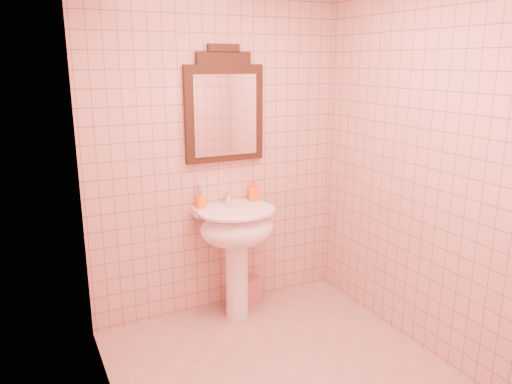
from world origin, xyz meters
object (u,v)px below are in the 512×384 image
soap_dispenser (254,190)px  towel (250,290)px  mirror (224,108)px  toothbrush_cup (201,201)px  pedestal_sink (237,236)px

soap_dispenser → towel: (-0.03, 0.01, -0.84)m
mirror → toothbrush_cup: (-0.22, -0.05, -0.66)m
soap_dispenser → towel: bearing=-175.0°
mirror → pedestal_sink: bearing=-90.0°
mirror → towel: (0.18, -0.03, -1.47)m
soap_dispenser → towel: 0.84m
pedestal_sink → soap_dispenser: 0.39m
mirror → towel: size_ratio=3.88×
mirror → toothbrush_cup: bearing=-167.2°
pedestal_sink → mirror: size_ratio=1.03×
pedestal_sink → soap_dispenser: size_ratio=5.07×
toothbrush_cup → towel: toothbrush_cup is taller
pedestal_sink → mirror: 0.94m
soap_dispenser → toothbrush_cup: bearing=-162.2°
pedestal_sink → towel: pedestal_sink is taller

